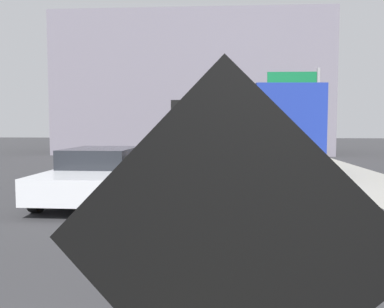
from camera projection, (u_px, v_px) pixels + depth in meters
The scene contains 9 objects.
lane_center_stripe at pixel (166, 295), 4.84m from camera, with size 0.14×36.00×0.01m, color yellow.
roadwork_sign at pixel (224, 257), 1.74m from camera, with size 1.62×0.27×2.33m.
arrow_board_trailer at pixel (200, 180), 11.27m from camera, with size 1.60×1.84×2.70m.
box_truck at pixel (272, 129), 17.07m from camera, with size 2.88×7.88×3.41m.
pickup_car at pixel (100, 174), 10.94m from camera, with size 2.21×5.04×1.38m.
highway_guide_sign at pixel (303, 98), 21.56m from camera, with size 2.79×0.18×5.00m.
far_building_block at pixel (194, 88), 29.47m from camera, with size 18.19×8.30×9.28m, color slate.
traffic_cone_mid_lane at pixel (200, 235), 6.14m from camera, with size 0.36×0.36×0.73m.
traffic_cone_far_lane at pixel (206, 199), 9.44m from camera, with size 0.36×0.36×0.62m.
Camera 1 is at (0.60, 1.33, 2.05)m, focal length 37.90 mm.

